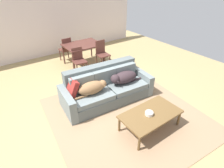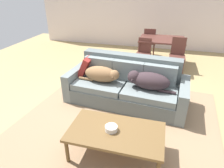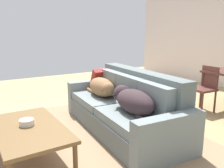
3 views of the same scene
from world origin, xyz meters
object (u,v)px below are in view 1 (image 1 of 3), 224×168
Objects in this scene: dining_chair_far_left at (66,48)px; dining_chair_near_left at (79,59)px; bowl_on_coffee_table at (149,113)px; dining_table at (83,46)px; couch at (106,88)px; dining_chair_near_right at (102,53)px; dog_on_right_cushion at (123,78)px; dog_on_left_cushion at (93,88)px; coffee_table at (151,115)px; throw_pillow_by_left_arm at (71,87)px.

dining_chair_near_left is at bearing 83.42° from dining_chair_far_left.
dining_table reaches higher than bowl_on_coffee_table.
dining_chair_near_right is (1.01, 1.75, 0.18)m from couch.
bowl_on_coffee_table is at bearing -81.76° from couch.
bowl_on_coffee_table is at bearing -99.77° from dog_on_right_cushion.
dog_on_left_cushion is 0.65× the size of coffee_table.
throw_pillow_by_left_arm is 0.44× the size of dining_chair_near_right.
coffee_table is 1.39× the size of dining_chair_far_left.
dining_chair_near_right is at bearing 74.92° from coffee_table.
couch is 1.90× the size of dining_table.
dining_chair_far_left reaches higher than dining_chair_near_left.
dining_chair_far_left is (0.02, 4.36, 0.13)m from coffee_table.
coffee_table is at bearing 85.47° from dining_chair_far_left.
dining_table is at bearing 82.72° from bowl_on_coffee_table.
bowl_on_coffee_table is at bearing -104.67° from dining_chair_near_right.
couch is 2.42m from dining_table.
dog_on_left_cushion is 4.96× the size of bowl_on_coffee_table.
coffee_table is (0.61, -1.33, -0.22)m from dog_on_left_cushion.
dog_on_left_cushion is (-0.47, -0.13, 0.25)m from couch.
dining_table is 1.35× the size of dining_chair_near_right.
dining_chair_near_right reaches higher than dining_chair_near_left.
dining_chair_near_right is 1.43m from dining_chair_far_left.
dog_on_right_cushion reaches higher than dog_on_left_cushion.
coffee_table is at bearing -97.18° from dog_on_right_cushion.
dining_table is 0.75m from dining_chair_near_right.
dining_table is at bearing 72.34° from dog_on_left_cushion.
dining_chair_far_left is (-0.84, 1.16, -0.01)m from dining_chair_near_right.
dining_table is 1.38× the size of dining_chair_far_left.
dining_chair_near_left is (1.01, 1.66, -0.14)m from throw_pillow_by_left_arm.
throw_pillow_by_left_arm is (-0.89, 0.12, 0.28)m from couch.
dog_on_left_cushion is 2.66m from dining_table.
dining_chair_near_left is at bearing 90.47° from coffee_table.
dog_on_right_cushion is at bearing -93.28° from dining_table.
couch is at bearing -103.62° from dining_table.
couch reaches higher than dog_on_right_cushion.
dining_chair_far_left is (1.05, 2.78, -0.11)m from throw_pillow_by_left_arm.
dog_on_left_cushion is at bearing -159.61° from couch.
dog_on_left_cushion reaches higher than bowl_on_coffee_table.
dog_on_right_cushion is 1.32m from coffee_table.
dog_on_right_cushion is 5.30× the size of bowl_on_coffee_table.
dining_chair_near_left is at bearing 179.32° from dining_chair_near_right.
bowl_on_coffee_table is at bearing -58.47° from throw_pillow_by_left_arm.
coffee_table is at bearing 6.59° from bowl_on_coffee_table.
dining_chair_near_right reaches higher than bowl_on_coffee_table.
dining_table is at bearing 55.79° from dining_chair_near_left.
bowl_on_coffee_table is (0.08, -1.46, 0.11)m from couch.
dining_table is at bearing 56.52° from throw_pillow_by_left_arm.
coffee_table is 7.58× the size of bowl_on_coffee_table.
throw_pillow_by_left_arm is 2.50m from dining_chair_near_right.
dining_chair_far_left is at bearing 127.59° from dining_chair_near_right.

